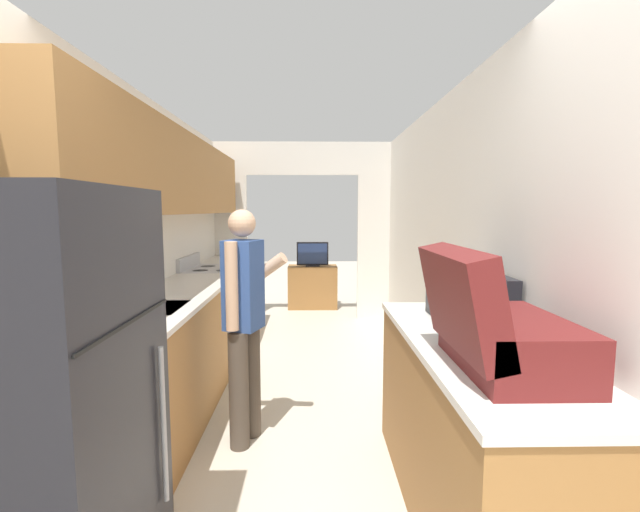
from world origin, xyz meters
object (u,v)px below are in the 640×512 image
Objects in this scene: refrigerator at (27,424)px; microwave at (468,298)px; suitcase at (493,328)px; television at (313,254)px; knife at (228,261)px; person at (244,321)px; range_oven at (217,309)px; tv_cabinet at (313,287)px.

microwave is at bearing 26.59° from refrigerator.
television is (-0.72, 5.07, -0.23)m from suitcase.
microwave is 4.43m from television.
knife is (-1.93, 2.83, -0.13)m from microwave.
person is (0.54, 1.33, 0.01)m from refrigerator.
refrigerator reaches higher than range_oven.
person is 2.02× the size of tv_cabinet.
refrigerator is 1.05× the size of person.
television reaches higher than tv_cabinet.
suitcase is 5.13m from television.
person is 2.51m from knife.
range_oven reaches higher than television.
refrigerator is at bearing 177.54° from person.
television is at bearing 90.94° from knife.
person reaches higher than knife.
range_oven is (-0.06, 3.22, -0.35)m from refrigerator.
refrigerator is 2.12× the size of tv_cabinet.
tv_cabinet is at bearing 91.68° from knife.
suitcase is 0.76m from microwave.
tv_cabinet is 0.53m from television.
television is (0.46, 3.95, 0.03)m from person.
suitcase is 2.20× the size of knife.
tv_cabinet is 2.63× the size of knife.
suitcase is 1.28× the size of microwave.
refrigerator is 3.29× the size of television.
range_oven is 3.55m from suitcase.
person is 1.65m from suitcase.
range_oven is at bearing 91.12° from refrigerator.
refrigerator is 2.13m from microwave.
range_oven reaches higher than knife.
television is at bearing -90.00° from tv_cabinet.
microwave is at bearing -49.34° from range_oven.
tv_cabinet is at bearing 97.97° from suitcase.
person reaches higher than range_oven.
suitcase is 1.30× the size of television.
refrigerator is at bearing -53.95° from knife.
suitcase is at bearing -82.03° from tv_cabinet.
range_oven is at bearing -117.29° from television.
refrigerator reaches higher than suitcase.
range_oven is at bearing 37.60° from person.
tv_cabinet is at bearing 63.18° from range_oven.
television is at bearing 98.04° from suitcase.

